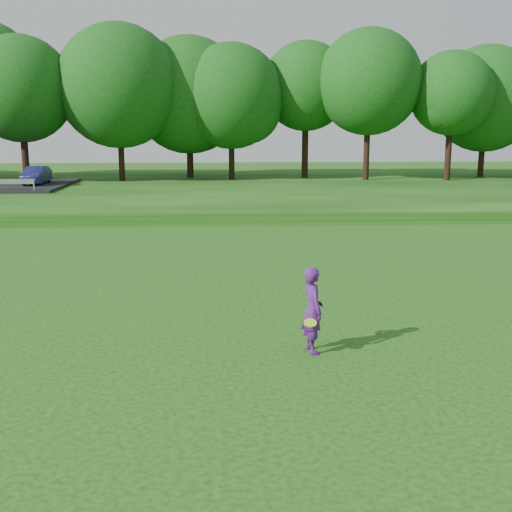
{
  "coord_description": "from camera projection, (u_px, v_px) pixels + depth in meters",
  "views": [
    {
      "loc": [
        -1.4,
        -11.54,
        4.86
      ],
      "look_at": [
        -0.48,
        5.57,
        1.3
      ],
      "focal_mm": 45.0,
      "sensor_mm": 36.0,
      "label": 1
    }
  ],
  "objects": [
    {
      "name": "treeline",
      "position": [
        239.0,
        79.0,
        47.85
      ],
      "size": [
        104.0,
        7.0,
        15.0
      ],
      "primitive_type": null,
      "color": "#104712",
      "rests_on": "berm"
    },
    {
      "name": "walking_path",
      "position": [
        250.0,
        222.0,
        31.89
      ],
      "size": [
        130.0,
        1.6,
        0.04
      ],
      "primitive_type": "cube",
      "color": "gray",
      "rests_on": "ground"
    },
    {
      "name": "berm",
      "position": [
        241.0,
        188.0,
        45.52
      ],
      "size": [
        130.0,
        30.0,
        0.6
      ],
      "primitive_type": "cube",
      "color": "#13420C",
      "rests_on": "ground"
    },
    {
      "name": "woman",
      "position": [
        313.0,
        310.0,
        13.71
      ],
      "size": [
        0.58,
        0.85,
        1.87
      ],
      "color": "#531A77",
      "rests_on": "ground"
    },
    {
      "name": "ground",
      "position": [
        296.0,
        380.0,
        12.34
      ],
      "size": [
        140.0,
        140.0,
        0.0
      ],
      "primitive_type": "plane",
      "color": "#13420C",
      "rests_on": "ground"
    }
  ]
}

